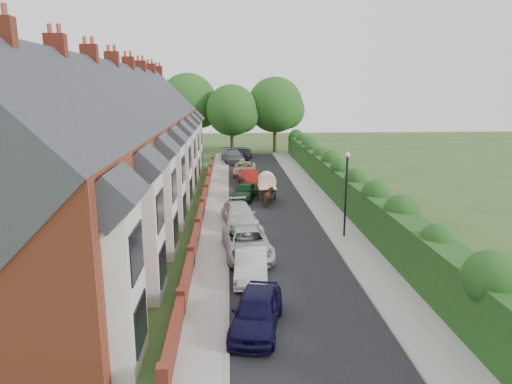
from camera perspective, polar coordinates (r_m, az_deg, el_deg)
ground at (r=23.54m, az=5.19°, el=-9.01°), size 140.00×140.00×0.00m
road at (r=33.87m, az=1.62°, el=-2.10°), size 6.00×58.00×0.02m
pavement_hedge_side at (r=34.45m, az=8.43°, el=-1.90°), size 2.20×58.00×0.12m
pavement_house_side at (r=33.75m, az=-4.91°, el=-2.11°), size 1.70×58.00×0.12m
kerb_hedge_side at (r=34.25m, az=6.71°, el=-1.92°), size 0.18×58.00×0.13m
kerb_house_side at (r=33.73m, az=-3.55°, el=-2.09°), size 0.18×58.00×0.13m
hedge at (r=34.50m, az=11.44°, el=0.64°), size 2.10×58.00×2.85m
terrace_row at (r=32.74m, az=-16.63°, el=4.82°), size 9.05×40.50×11.50m
garden_wall_row at (r=32.72m, az=-6.72°, el=-1.90°), size 0.35×40.35×1.10m
lamppost at (r=27.03m, az=11.22°, el=0.98°), size 0.32×0.32×5.16m
tree_far_left at (r=61.75m, az=-2.74°, el=10.01°), size 7.14×6.80×9.29m
tree_far_right at (r=64.08m, az=2.74°, el=10.66°), size 7.98×7.60×10.31m
tree_far_back at (r=64.92m, az=-8.12°, el=10.84°), size 8.40×8.00×10.82m
car_navy at (r=17.39m, az=0.08°, el=-14.65°), size 2.50×4.44×1.43m
car_silver_a at (r=21.68m, az=-0.63°, el=-8.95°), size 1.71×4.29×1.39m
car_silver_b at (r=24.38m, az=-1.11°, el=-6.36°), size 2.83×5.38×1.44m
car_white at (r=29.71m, az=-2.14°, el=-2.86°), size 2.55×5.05×1.40m
car_green at (r=36.61m, az=-1.42°, el=0.11°), size 2.47×4.20×1.34m
car_red at (r=42.30m, az=-0.90°, el=1.87°), size 2.15×4.36×1.38m
car_beige at (r=46.99m, az=-1.45°, el=2.94°), size 2.58×4.91×1.32m
car_grey at (r=54.89m, az=-2.95°, el=4.51°), size 3.07×5.81×1.61m
car_black at (r=57.27m, az=-1.58°, el=4.81°), size 2.54×4.62×1.49m
horse at (r=34.33m, az=1.63°, el=-0.69°), size 1.12×1.82×1.43m
horse_cart at (r=35.97m, az=1.38°, el=0.93°), size 1.45×3.20×2.31m
car_extra_far at (r=59.00m, az=-1.94°, el=4.96°), size 2.00×4.18×1.32m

